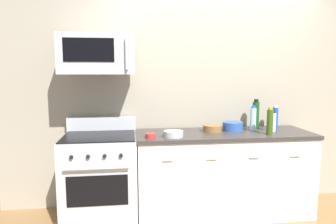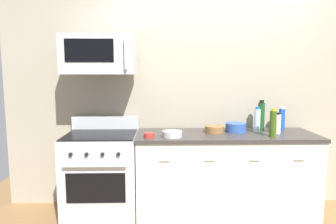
{
  "view_description": "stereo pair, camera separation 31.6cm",
  "coord_description": "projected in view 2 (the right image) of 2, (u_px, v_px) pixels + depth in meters",
  "views": [
    {
      "loc": [
        -1.01,
        -3.16,
        1.57
      ],
      "look_at": [
        -0.62,
        -0.05,
        1.16
      ],
      "focal_mm": 32.56,
      "sensor_mm": 36.0,
      "label": 1
    },
    {
      "loc": [
        -0.7,
        -3.18,
        1.57
      ],
      "look_at": [
        -0.62,
        -0.05,
        1.16
      ],
      "focal_mm": 32.56,
      "sensor_mm": 36.0,
      "label": 2
    }
  ],
  "objects": [
    {
      "name": "ground_plane",
      "position": [
        224.0,
        215.0,
        3.38
      ],
      "size": [
        6.01,
        6.01,
        0.0
      ],
      "primitive_type": "plane",
      "color": "olive"
    },
    {
      "name": "back_wall",
      "position": [
        220.0,
        91.0,
        3.61
      ],
      "size": [
        5.01,
        0.1,
        2.7
      ],
      "primitive_type": "cube",
      "color": "#9E937F",
      "rests_on": "ground_plane"
    },
    {
      "name": "counter_unit",
      "position": [
        225.0,
        175.0,
        3.32
      ],
      "size": [
        1.92,
        0.66,
        0.92
      ],
      "color": "silver",
      "rests_on": "ground_plane"
    },
    {
      "name": "range_oven",
      "position": [
        102.0,
        175.0,
        3.29
      ],
      "size": [
        0.76,
        0.69,
        1.07
      ],
      "color": "#B7BABF",
      "rests_on": "ground_plane"
    },
    {
      "name": "microwave",
      "position": [
        99.0,
        55.0,
        3.16
      ],
      "size": [
        0.74,
        0.44,
        0.4
      ],
      "color": "#B7BABF"
    },
    {
      "name": "bottle_soda_blue",
      "position": [
        282.0,
        119.0,
        3.43
      ],
      "size": [
        0.07,
        0.07,
        0.27
      ],
      "color": "#1E4CA5",
      "rests_on": "countertop_slab"
    },
    {
      "name": "bottle_olive_oil",
      "position": [
        273.0,
        123.0,
        3.07
      ],
      "size": [
        0.07,
        0.07,
        0.29
      ],
      "color": "#385114",
      "rests_on": "countertop_slab"
    },
    {
      "name": "bottle_water_clear",
      "position": [
        257.0,
        120.0,
        3.31
      ],
      "size": [
        0.07,
        0.07,
        0.28
      ],
      "color": "silver",
      "rests_on": "countertop_slab"
    },
    {
      "name": "bottle_wine_green",
      "position": [
        261.0,
        116.0,
        3.43
      ],
      "size": [
        0.08,
        0.08,
        0.34
      ],
      "color": "#19471E",
      "rests_on": "countertop_slab"
    },
    {
      "name": "bottle_vinegar_white",
      "position": [
        278.0,
        124.0,
        3.23
      ],
      "size": [
        0.06,
        0.06,
        0.23
      ],
      "color": "silver",
      "rests_on": "countertop_slab"
    },
    {
      "name": "bowl_red_small",
      "position": [
        149.0,
        135.0,
        3.05
      ],
      "size": [
        0.1,
        0.1,
        0.05
      ],
      "color": "#B72D28",
      "rests_on": "countertop_slab"
    },
    {
      "name": "bowl_wooden_salad",
      "position": [
        214.0,
        129.0,
        3.31
      ],
      "size": [
        0.21,
        0.21,
        0.07
      ],
      "color": "brown",
      "rests_on": "countertop_slab"
    },
    {
      "name": "bowl_steel_prep",
      "position": [
        172.0,
        134.0,
        3.08
      ],
      "size": [
        0.2,
        0.2,
        0.06
      ],
      "color": "#B2B5BA",
      "rests_on": "countertop_slab"
    },
    {
      "name": "bowl_blue_mixing",
      "position": [
        236.0,
        127.0,
        3.34
      ],
      "size": [
        0.22,
        0.22,
        0.1
      ],
      "color": "#2D519E",
      "rests_on": "countertop_slab"
    }
  ]
}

